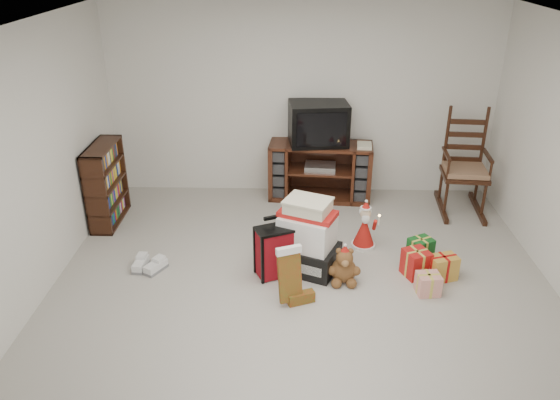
{
  "coord_description": "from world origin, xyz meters",
  "views": [
    {
      "loc": [
        -0.1,
        -4.41,
        3.14
      ],
      "look_at": [
        -0.23,
        0.6,
        0.73
      ],
      "focal_mm": 35.0,
      "sensor_mm": 36.0,
      "label": 1
    }
  ],
  "objects_px": {
    "bookshelf": "(106,185)",
    "gift_cluster": "(422,265)",
    "tv_stand": "(320,171)",
    "sneaker_pair": "(148,265)",
    "santa_figurine": "(364,229)",
    "red_suitcase": "(278,251)",
    "gift_pile": "(307,240)",
    "rocking_chair": "(463,175)",
    "teddy_bear": "(344,267)",
    "mrs_claus_figurine": "(281,246)",
    "crt_television": "(318,123)"
  },
  "relations": [
    {
      "from": "tv_stand",
      "to": "sneaker_pair",
      "type": "height_order",
      "value": "tv_stand"
    },
    {
      "from": "rocking_chair",
      "to": "teddy_bear",
      "type": "relative_size",
      "value": 3.51
    },
    {
      "from": "mrs_claus_figurine",
      "to": "crt_television",
      "type": "xyz_separation_m",
      "value": [
        0.44,
        1.7,
        0.81
      ]
    },
    {
      "from": "tv_stand",
      "to": "mrs_claus_figurine",
      "type": "relative_size",
      "value": 2.45
    },
    {
      "from": "red_suitcase",
      "to": "rocking_chair",
      "type": "bearing_deg",
      "value": 11.41
    },
    {
      "from": "gift_cluster",
      "to": "crt_television",
      "type": "xyz_separation_m",
      "value": [
        -1.02,
        1.88,
        0.91
      ]
    },
    {
      "from": "gift_pile",
      "to": "mrs_claus_figurine",
      "type": "distance_m",
      "value": 0.31
    },
    {
      "from": "santa_figurine",
      "to": "mrs_claus_figurine",
      "type": "bearing_deg",
      "value": -156.96
    },
    {
      "from": "bookshelf",
      "to": "sneaker_pair",
      "type": "relative_size",
      "value": 2.7
    },
    {
      "from": "gift_pile",
      "to": "crt_television",
      "type": "bearing_deg",
      "value": 108.05
    },
    {
      "from": "sneaker_pair",
      "to": "gift_cluster",
      "type": "relative_size",
      "value": 0.46
    },
    {
      "from": "tv_stand",
      "to": "gift_pile",
      "type": "height_order",
      "value": "gift_pile"
    },
    {
      "from": "tv_stand",
      "to": "sneaker_pair",
      "type": "relative_size",
      "value": 3.77
    },
    {
      "from": "mrs_claus_figurine",
      "to": "sneaker_pair",
      "type": "distance_m",
      "value": 1.4
    },
    {
      "from": "santa_figurine",
      "to": "red_suitcase",
      "type": "bearing_deg",
      "value": -148.1
    },
    {
      "from": "teddy_bear",
      "to": "gift_cluster",
      "type": "bearing_deg",
      "value": 9.51
    },
    {
      "from": "tv_stand",
      "to": "red_suitcase",
      "type": "height_order",
      "value": "tv_stand"
    },
    {
      "from": "bookshelf",
      "to": "sneaker_pair",
      "type": "distance_m",
      "value": 1.38
    },
    {
      "from": "rocking_chair",
      "to": "santa_figurine",
      "type": "relative_size",
      "value": 2.37
    },
    {
      "from": "rocking_chair",
      "to": "red_suitcase",
      "type": "height_order",
      "value": "rocking_chair"
    },
    {
      "from": "bookshelf",
      "to": "crt_television",
      "type": "height_order",
      "value": "crt_television"
    },
    {
      "from": "red_suitcase",
      "to": "sneaker_pair",
      "type": "relative_size",
      "value": 1.77
    },
    {
      "from": "teddy_bear",
      "to": "sneaker_pair",
      "type": "distance_m",
      "value": 2.04
    },
    {
      "from": "gift_pile",
      "to": "crt_television",
      "type": "xyz_separation_m",
      "value": [
        0.16,
        1.78,
        0.68
      ]
    },
    {
      "from": "tv_stand",
      "to": "teddy_bear",
      "type": "bearing_deg",
      "value": -80.37
    },
    {
      "from": "teddy_bear",
      "to": "mrs_claus_figurine",
      "type": "bearing_deg",
      "value": 153.72
    },
    {
      "from": "crt_television",
      "to": "bookshelf",
      "type": "bearing_deg",
      "value": -169.96
    },
    {
      "from": "gift_pile",
      "to": "santa_figurine",
      "type": "distance_m",
      "value": 0.82
    },
    {
      "from": "mrs_claus_figurine",
      "to": "gift_cluster",
      "type": "bearing_deg",
      "value": -7.01
    },
    {
      "from": "gift_pile",
      "to": "red_suitcase",
      "type": "bearing_deg",
      "value": -135.89
    },
    {
      "from": "santa_figurine",
      "to": "gift_cluster",
      "type": "distance_m",
      "value": 0.79
    },
    {
      "from": "mrs_claus_figurine",
      "to": "sneaker_pair",
      "type": "height_order",
      "value": "mrs_claus_figurine"
    },
    {
      "from": "gift_pile",
      "to": "bookshelf",
      "type": "bearing_deg",
      "value": 179.92
    },
    {
      "from": "tv_stand",
      "to": "bookshelf",
      "type": "height_order",
      "value": "bookshelf"
    },
    {
      "from": "bookshelf",
      "to": "santa_figurine",
      "type": "height_order",
      "value": "bookshelf"
    },
    {
      "from": "gift_cluster",
      "to": "santa_figurine",
      "type": "bearing_deg",
      "value": 133.11
    },
    {
      "from": "sneaker_pair",
      "to": "crt_television",
      "type": "distance_m",
      "value": 2.77
    },
    {
      "from": "gift_cluster",
      "to": "teddy_bear",
      "type": "bearing_deg",
      "value": -170.49
    },
    {
      "from": "gift_pile",
      "to": "rocking_chair",
      "type": "bearing_deg",
      "value": 60.51
    },
    {
      "from": "sneaker_pair",
      "to": "teddy_bear",
      "type": "bearing_deg",
      "value": 9.67
    },
    {
      "from": "red_suitcase",
      "to": "bookshelf",
      "type": "bearing_deg",
      "value": 127.33
    },
    {
      "from": "bookshelf",
      "to": "mrs_claus_figurine",
      "type": "height_order",
      "value": "bookshelf"
    },
    {
      "from": "bookshelf",
      "to": "gift_cluster",
      "type": "distance_m",
      "value": 3.76
    },
    {
      "from": "bookshelf",
      "to": "gift_pile",
      "type": "bearing_deg",
      "value": -23.39
    },
    {
      "from": "tv_stand",
      "to": "red_suitcase",
      "type": "relative_size",
      "value": 2.13
    },
    {
      "from": "red_suitcase",
      "to": "santa_figurine",
      "type": "relative_size",
      "value": 1.13
    },
    {
      "from": "rocking_chair",
      "to": "mrs_claus_figurine",
      "type": "bearing_deg",
      "value": -142.96
    },
    {
      "from": "rocking_chair",
      "to": "gift_pile",
      "type": "distance_m",
      "value": 2.5
    },
    {
      "from": "red_suitcase",
      "to": "santa_figurine",
      "type": "distance_m",
      "value": 1.12
    },
    {
      "from": "rocking_chair",
      "to": "gift_cluster",
      "type": "relative_size",
      "value": 1.71
    }
  ]
}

